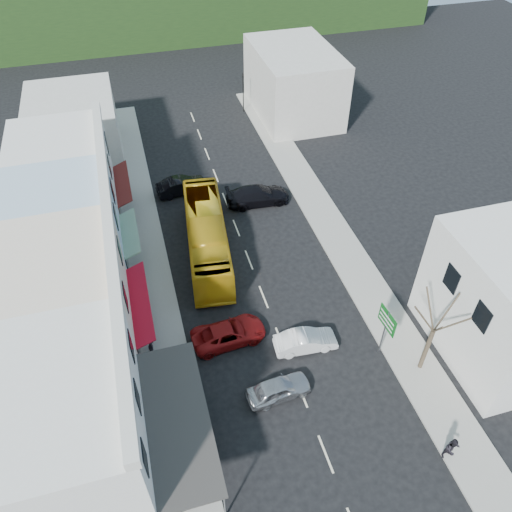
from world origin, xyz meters
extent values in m
plane|color=black|center=(0.00, 0.00, 0.00)|extent=(120.00, 120.00, 0.00)
cube|color=gray|center=(-7.50, 10.00, 0.07)|extent=(3.00, 52.00, 0.15)
cube|color=gray|center=(7.50, 10.00, 0.07)|extent=(3.00, 52.00, 0.15)
cube|color=silver|center=(-12.50, -5.50, 4.00)|extent=(7.00, 9.00, 8.00)
cube|color=#5A1915|center=(-8.40, -5.50, 3.05)|extent=(1.30, 7.65, 0.08)
cube|color=beige|center=(-12.50, 3.00, 4.00)|extent=(7.00, 8.00, 8.00)
cube|color=#A70D20|center=(-8.40, 3.00, 3.05)|extent=(1.30, 6.80, 0.08)
cube|color=#A1B9CE|center=(-12.50, 10.00, 4.00)|extent=(7.00, 6.00, 8.00)
cube|color=#195926|center=(-8.40, 10.00, 3.05)|extent=(1.30, 5.10, 0.08)
cube|color=silver|center=(-12.50, 16.50, 4.00)|extent=(7.00, 7.00, 8.00)
cube|color=#5A1915|center=(-8.40, 16.50, 3.05)|extent=(1.30, 5.95, 0.08)
cube|color=#B7B2A8|center=(-12.00, 27.00, 3.00)|extent=(8.00, 10.00, 6.00)
cube|color=#B7B2A8|center=(11.00, 30.00, 3.50)|extent=(8.00, 12.00, 7.00)
imported|color=gold|center=(-2.85, 9.69, 1.55)|extent=(3.78, 11.81, 3.10)
imported|color=#A9AAAE|center=(-1.37, -3.82, 0.70)|extent=(4.56, 2.23, 1.40)
imported|color=silver|center=(1.33, -0.97, 0.70)|extent=(4.50, 2.07, 1.40)
imported|color=maroon|center=(-3.26, 0.98, 0.70)|extent=(4.74, 2.26, 1.40)
imported|color=black|center=(2.65, 14.86, 0.70)|extent=(4.57, 2.02, 1.40)
imported|color=black|center=(-3.47, 18.18, 0.70)|extent=(4.59, 2.35, 1.40)
imported|color=black|center=(-8.24, 1.25, 1.00)|extent=(0.42, 0.61, 1.70)
imported|color=black|center=(6.30, -9.95, 1.00)|extent=(0.70, 0.44, 1.70)
camera|label=1|loc=(-7.05, -19.00, 26.39)|focal=35.00mm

